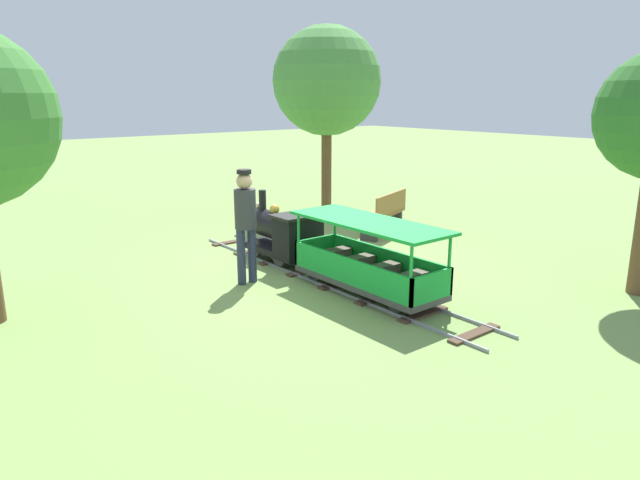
% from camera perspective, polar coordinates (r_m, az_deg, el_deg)
% --- Properties ---
extents(ground_plane, '(60.00, 60.00, 0.00)m').
position_cam_1_polar(ground_plane, '(8.56, -0.24, -3.50)').
color(ground_plane, '#75934C').
extents(track, '(0.78, 6.05, 0.04)m').
position_cam_1_polar(track, '(8.43, 0.48, -3.66)').
color(track, gray).
rests_on(track, ground_plane).
extents(locomotive, '(0.74, 1.45, 1.05)m').
position_cam_1_polar(locomotive, '(9.09, -3.60, 0.69)').
color(locomotive, black).
rests_on(locomotive, ground_plane).
extents(passenger_car, '(0.84, 2.35, 0.97)m').
position_cam_1_polar(passenger_car, '(7.66, 4.75, -2.39)').
color(passenger_car, '#3F3F3F').
rests_on(passenger_car, ground_plane).
extents(conductor_person, '(0.30, 0.30, 1.62)m').
position_cam_1_polar(conductor_person, '(8.03, -7.41, 2.25)').
color(conductor_person, '#282D47').
rests_on(conductor_person, ground_plane).
extents(park_bench, '(1.36, 0.83, 0.82)m').
position_cam_1_polar(park_bench, '(10.96, 6.44, 2.61)').
color(park_bench, olive).
rests_on(park_bench, ground_plane).
extents(oak_tree_distant, '(2.35, 2.35, 4.07)m').
position_cam_1_polar(oak_tree_distant, '(12.90, 0.67, 15.46)').
color(oak_tree_distant, brown).
rests_on(oak_tree_distant, ground_plane).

